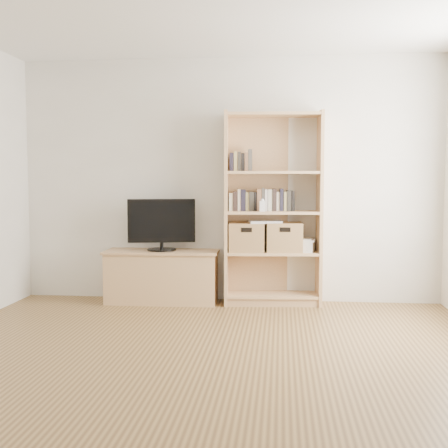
# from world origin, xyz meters

# --- Properties ---
(floor) EXTENTS (4.50, 5.00, 0.01)m
(floor) POSITION_xyz_m (0.00, 0.00, 0.00)
(floor) COLOR brown
(floor) RESTS_ON ground
(back_wall) EXTENTS (4.50, 0.02, 2.60)m
(back_wall) POSITION_xyz_m (0.00, 2.50, 1.30)
(back_wall) COLOR silver
(back_wall) RESTS_ON floor
(tv_stand) EXTENTS (1.17, 0.46, 0.53)m
(tv_stand) POSITION_xyz_m (-0.69, 2.28, 0.27)
(tv_stand) COLOR tan
(tv_stand) RESTS_ON floor
(bookshelf) EXTENTS (1.03, 0.43, 2.01)m
(bookshelf) POSITION_xyz_m (0.48, 2.32, 1.00)
(bookshelf) COLOR tan
(bookshelf) RESTS_ON floor
(television) EXTENTS (0.71, 0.19, 0.56)m
(television) POSITION_xyz_m (-0.69, 2.28, 0.83)
(television) COLOR black
(television) RESTS_ON tv_stand
(books_row_mid) EXTENTS (0.80, 0.21, 0.21)m
(books_row_mid) POSITION_xyz_m (0.48, 2.34, 1.09)
(books_row_mid) COLOR #B5B19B
(books_row_mid) RESTS_ON bookshelf
(books_row_upper) EXTENTS (0.42, 0.19, 0.21)m
(books_row_upper) POSITION_xyz_m (0.26, 2.33, 1.50)
(books_row_upper) COLOR #B5B19B
(books_row_upper) RESTS_ON bookshelf
(baby_monitor) EXTENTS (0.06, 0.04, 0.11)m
(baby_monitor) POSITION_xyz_m (0.38, 2.20, 1.03)
(baby_monitor) COLOR white
(baby_monitor) RESTS_ON bookshelf
(basket_left) EXTENTS (0.37, 0.31, 0.30)m
(basket_left) POSITION_xyz_m (0.21, 2.30, 0.71)
(basket_left) COLOR #A8784B
(basket_left) RESTS_ON bookshelf
(basket_right) EXTENTS (0.38, 0.32, 0.30)m
(basket_right) POSITION_xyz_m (0.60, 2.33, 0.71)
(basket_right) COLOR #A8784B
(basket_right) RESTS_ON bookshelf
(laptop) EXTENTS (0.37, 0.29, 0.03)m
(laptop) POSITION_xyz_m (0.40, 2.29, 0.87)
(laptop) COLOR silver
(laptop) RESTS_ON basket_left
(magazine_stack) EXTENTS (0.21, 0.27, 0.11)m
(magazine_stack) POSITION_xyz_m (0.82, 2.34, 0.61)
(magazine_stack) COLOR beige
(magazine_stack) RESTS_ON bookshelf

